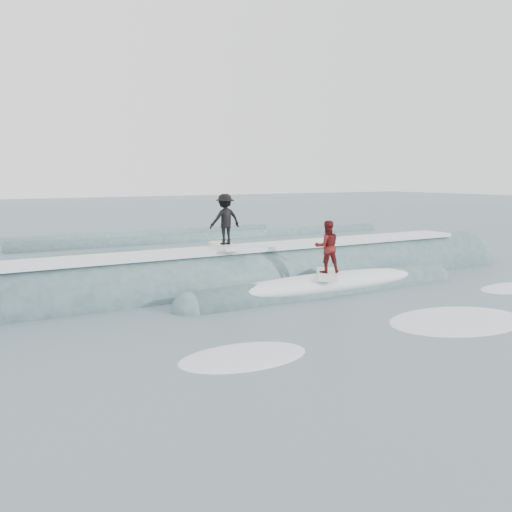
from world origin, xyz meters
TOP-DOWN VIEW (x-y plane):
  - ground at (0.00, 0.00)m, footprint 160.00×160.00m
  - breaking_wave at (0.21, 5.48)m, footprint 23.44×3.99m
  - surfer_black at (-0.50, 5.74)m, footprint 1.01×2.07m
  - surfer_red at (1.73, 3.54)m, footprint 1.61×1.95m
  - whitewater at (3.04, -1.19)m, footprint 13.32×7.79m
  - far_swells at (-1.23, 17.65)m, footprint 38.93×8.65m

SIDE VIEW (x-z plane):
  - ground at x=0.00m, z-range 0.00..0.00m
  - whitewater at x=3.04m, z-range -0.05..0.05m
  - far_swells at x=-1.23m, z-range -0.40..0.40m
  - breaking_wave at x=0.21m, z-range -1.17..1.25m
  - surfer_red at x=1.73m, z-range 0.46..2.11m
  - surfer_black at x=-0.50m, z-range 1.24..2.89m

